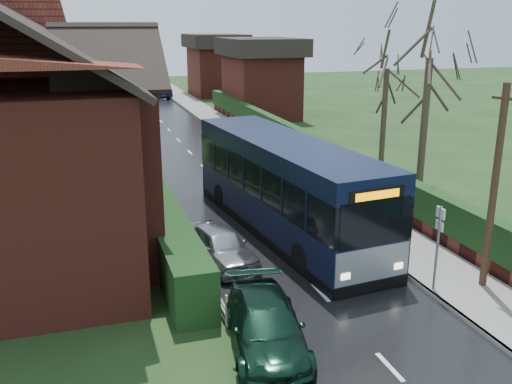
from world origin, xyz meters
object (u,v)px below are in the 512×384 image
object	(u,v)px
brick_house	(8,126)
car_silver	(220,245)
bus	(285,187)
bus_stop_sign	(438,237)
telegraph_pole	(494,190)
car_green	(266,327)

from	to	relation	value
brick_house	car_silver	xyz separation A→B (m)	(6.43, -3.72, -3.74)
brick_house	bus	size ratio (longest dim) A/B	1.22
bus_stop_sign	telegraph_pole	size ratio (longest dim) A/B	0.44
bus	car_silver	world-z (taller)	bus
bus	telegraph_pole	world-z (taller)	telegraph_pole
brick_house	bus	xyz separation A→B (m)	(9.54, -1.48, -2.61)
car_silver	car_green	bearing A→B (deg)	-102.39
car_green	bus_stop_sign	world-z (taller)	bus_stop_sign
bus	telegraph_pole	distance (m)	7.72
brick_house	car_green	bearing A→B (deg)	-55.79
brick_house	car_silver	size ratio (longest dim) A/B	3.90
car_silver	telegraph_pole	world-z (taller)	telegraph_pole
brick_house	telegraph_pole	size ratio (longest dim) A/B	2.36
car_green	car_silver	bearing A→B (deg)	96.92
brick_house	car_silver	bearing A→B (deg)	-30.03
car_green	bus_stop_sign	size ratio (longest dim) A/B	1.59
car_silver	telegraph_pole	xyz separation A→B (m)	(7.10, -4.23, 2.49)
bus_stop_sign	bus	bearing A→B (deg)	115.45
brick_house	car_green	size ratio (longest dim) A/B	3.38
brick_house	car_green	world-z (taller)	brick_house
car_green	bus_stop_sign	distance (m)	5.99
car_green	brick_house	bearing A→B (deg)	133.37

